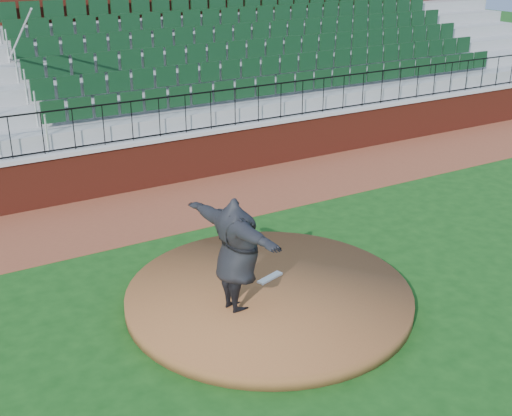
# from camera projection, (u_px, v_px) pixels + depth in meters

# --- Properties ---
(ground) EXTENTS (90.00, 90.00, 0.00)m
(ground) POSITION_uv_depth(u_px,v_px,m) (298.00, 302.00, 11.85)
(ground) COLOR #134213
(ground) RESTS_ON ground
(warning_track) EXTENTS (34.00, 3.20, 0.01)m
(warning_track) POSITION_uv_depth(u_px,v_px,m) (175.00, 205.00, 16.16)
(warning_track) COLOR brown
(warning_track) RESTS_ON ground
(field_wall) EXTENTS (34.00, 0.35, 1.20)m
(field_wall) POSITION_uv_depth(u_px,v_px,m) (149.00, 164.00, 17.21)
(field_wall) COLOR maroon
(field_wall) RESTS_ON ground
(wall_cap) EXTENTS (34.00, 0.45, 0.10)m
(wall_cap) POSITION_uv_depth(u_px,v_px,m) (147.00, 140.00, 16.97)
(wall_cap) COLOR #B7B7B7
(wall_cap) RESTS_ON field_wall
(wall_railing) EXTENTS (34.00, 0.05, 1.00)m
(wall_railing) POSITION_uv_depth(u_px,v_px,m) (146.00, 119.00, 16.76)
(wall_railing) COLOR black
(wall_railing) RESTS_ON wall_cap
(seating_stands) EXTENTS (34.00, 5.10, 4.60)m
(seating_stands) POSITION_uv_depth(u_px,v_px,m) (109.00, 81.00, 18.74)
(seating_stands) COLOR gray
(seating_stands) RESTS_ON ground
(concourse_wall) EXTENTS (34.00, 0.50, 5.50)m
(concourse_wall) POSITION_uv_depth(u_px,v_px,m) (78.00, 52.00, 20.81)
(concourse_wall) COLOR maroon
(concourse_wall) RESTS_ON ground
(pitchers_mound) EXTENTS (5.08, 5.08, 0.25)m
(pitchers_mound) POSITION_uv_depth(u_px,v_px,m) (269.00, 296.00, 11.81)
(pitchers_mound) COLOR brown
(pitchers_mound) RESTS_ON ground
(pitching_rubber) EXTENTS (0.58, 0.30, 0.04)m
(pitching_rubber) POSITION_uv_depth(u_px,v_px,m) (270.00, 278.00, 12.15)
(pitching_rubber) COLOR white
(pitching_rubber) RESTS_ON pitchers_mound
(pitcher) EXTENTS (0.94, 2.52, 2.00)m
(pitcher) POSITION_uv_depth(u_px,v_px,m) (236.00, 255.00, 10.81)
(pitcher) COLOR black
(pitcher) RESTS_ON pitchers_mound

